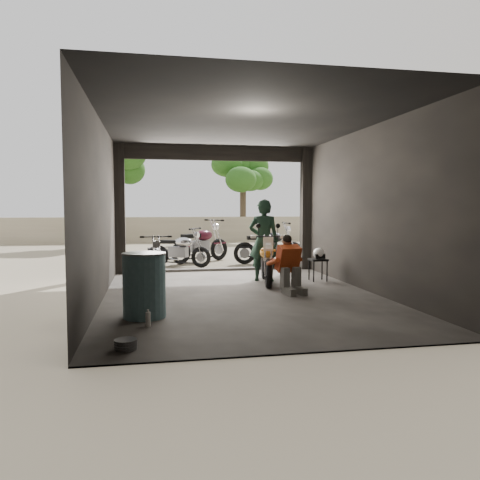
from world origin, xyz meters
name	(u,v)px	position (x,y,z in m)	size (l,w,h in m)	color
ground	(242,296)	(0.00, 0.00, 0.00)	(80.00, 80.00, 0.00)	#7A6D56
garage	(236,227)	(0.00, 0.55, 1.28)	(7.00, 7.13, 3.20)	#2D2B28
boundary_wall	(186,229)	(0.00, 14.00, 0.60)	(18.00, 0.30, 1.20)	gray
tree_left	(118,153)	(-3.00, 12.50, 3.99)	(2.20, 2.20, 5.60)	#382B1E
tree_right	(243,168)	(2.80, 14.00, 3.56)	(2.20, 2.20, 5.00)	#382B1E
main_bike	(266,259)	(0.80, 1.31, 0.55)	(0.68, 1.64, 1.10)	silver
left_bike	(154,257)	(-1.58, 2.30, 0.52)	(0.63, 1.53, 1.04)	black
outside_bike_a	(180,247)	(-0.86, 4.58, 0.55)	(0.67, 1.62, 1.09)	black
outside_bike_b	(201,241)	(-0.17, 5.56, 0.64)	(0.78, 1.90, 1.29)	#491120
outside_bike_c	(269,243)	(1.74, 4.78, 0.61)	(0.74, 1.80, 1.22)	black
rider	(264,241)	(0.81, 1.60, 0.92)	(0.67, 0.44, 1.83)	black
mechanic	(291,266)	(0.96, 0.04, 0.54)	(0.55, 0.75, 1.09)	#C14519
stool	(318,262)	(2.00, 1.38, 0.44)	(0.37, 0.37, 0.51)	black
helmet	(319,253)	(2.01, 1.37, 0.63)	(0.26, 0.27, 0.24)	white
oil_drum	(144,286)	(-1.75, -1.42, 0.49)	(0.63, 0.63, 0.97)	slate
sign_post	(340,209)	(3.19, 3.01, 1.61)	(0.80, 0.08, 2.39)	black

